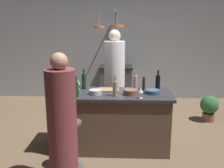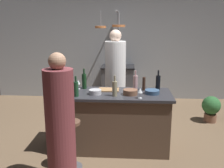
# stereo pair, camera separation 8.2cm
# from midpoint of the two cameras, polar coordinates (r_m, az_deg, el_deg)

# --- Properties ---
(ground_plane) EXTENTS (9.00, 9.00, 0.00)m
(ground_plane) POSITION_cam_midpoint_polar(r_m,az_deg,el_deg) (4.19, -0.67, -13.90)
(ground_plane) COLOR brown
(back_wall) EXTENTS (6.40, 0.16, 2.60)m
(back_wall) POSITION_cam_midpoint_polar(r_m,az_deg,el_deg) (6.59, 0.64, 8.11)
(back_wall) COLOR #9EA3A8
(back_wall) RESTS_ON ground_plane
(kitchen_island) EXTENTS (1.80, 0.72, 0.90)m
(kitchen_island) POSITION_cam_midpoint_polar(r_m,az_deg,el_deg) (4.00, -0.69, -8.15)
(kitchen_island) COLOR brown
(kitchen_island) RESTS_ON ground_plane
(stove_range) EXTENTS (0.80, 0.64, 0.89)m
(stove_range) POSITION_cam_midpoint_polar(r_m,az_deg,el_deg) (6.34, 0.50, 0.06)
(stove_range) COLOR #47474C
(stove_range) RESTS_ON ground_plane
(chef) EXTENTS (0.38, 0.38, 1.81)m
(chef) POSITION_cam_midpoint_polar(r_m,az_deg,el_deg) (4.80, 0.05, 0.38)
(chef) COLOR white
(chef) RESTS_ON ground_plane
(bar_stool_left) EXTENTS (0.28, 0.28, 0.68)m
(bar_stool_left) POSITION_cam_midpoint_polar(r_m,az_deg,el_deg) (3.53, -9.52, -12.82)
(bar_stool_left) COLOR #4C4C51
(bar_stool_left) RESTS_ON ground_plane
(guest_left) EXTENTS (0.34, 0.34, 1.62)m
(guest_left) POSITION_cam_midpoint_polar(r_m,az_deg,el_deg) (3.07, -11.77, -9.43)
(guest_left) COLOR brown
(guest_left) RESTS_ON ground_plane
(overhead_pot_rack) EXTENTS (0.59, 1.47, 2.17)m
(overhead_pot_rack) POSITION_cam_midpoint_polar(r_m,az_deg,el_deg) (5.70, -0.08, 10.40)
(overhead_pot_rack) COLOR gray
(overhead_pot_rack) RESTS_ON ground_plane
(potted_plant) EXTENTS (0.36, 0.36, 0.52)m
(potted_plant) POSITION_cam_midpoint_polar(r_m,az_deg,el_deg) (5.46, 20.41, -4.74)
(potted_plant) COLOR brown
(potted_plant) RESTS_ON ground_plane
(cutting_board) EXTENTS (0.32, 0.22, 0.02)m
(cutting_board) POSITION_cam_midpoint_polar(r_m,az_deg,el_deg) (4.00, -1.35, -1.28)
(cutting_board) COLOR #997047
(cutting_board) RESTS_ON kitchen_island
(pepper_mill) EXTENTS (0.05, 0.05, 0.21)m
(pepper_mill) POSITION_cam_midpoint_polar(r_m,az_deg,el_deg) (4.01, 6.50, 0.10)
(pepper_mill) COLOR #382319
(pepper_mill) RESTS_ON kitchen_island
(wine_bottle_red) EXTENTS (0.07, 0.07, 0.32)m
(wine_bottle_red) POSITION_cam_midpoint_polar(r_m,az_deg,el_deg) (4.09, -6.82, 0.67)
(wine_bottle_red) COLOR #143319
(wine_bottle_red) RESTS_ON kitchen_island
(wine_bottle_rose) EXTENTS (0.07, 0.07, 0.32)m
(wine_bottle_rose) POSITION_cam_midpoint_polar(r_m,az_deg,el_deg) (3.96, 4.62, 0.28)
(wine_bottle_rose) COLOR #B78C8E
(wine_bottle_rose) RESTS_ON kitchen_island
(wine_bottle_white) EXTENTS (0.07, 0.07, 0.30)m
(wine_bottle_white) POSITION_cam_midpoint_polar(r_m,az_deg,el_deg) (3.66, 0.06, -0.95)
(wine_bottle_white) COLOR gray
(wine_bottle_white) RESTS_ON kitchen_island
(wine_bottle_green) EXTENTS (0.07, 0.07, 0.30)m
(wine_bottle_green) POSITION_cam_midpoint_polar(r_m,az_deg,el_deg) (3.68, -8.56, -1.08)
(wine_bottle_green) COLOR #193D23
(wine_bottle_green) RESTS_ON kitchen_island
(wine_bottle_dark) EXTENTS (0.07, 0.07, 0.32)m
(wine_bottle_dark) POSITION_cam_midpoint_polar(r_m,az_deg,el_deg) (4.02, 9.57, 0.34)
(wine_bottle_dark) COLOR black
(wine_bottle_dark) RESTS_ON kitchen_island
(wine_glass_by_chef) EXTENTS (0.07, 0.07, 0.15)m
(wine_glass_by_chef) POSITION_cam_midpoint_polar(r_m,az_deg,el_deg) (3.58, 5.75, -1.53)
(wine_glass_by_chef) COLOR silver
(wine_glass_by_chef) RESTS_ON kitchen_island
(wine_glass_near_left_guest) EXTENTS (0.07, 0.07, 0.15)m
(wine_glass_near_left_guest) POSITION_cam_midpoint_polar(r_m,az_deg,el_deg) (4.08, -8.14, 0.29)
(wine_glass_near_left_guest) COLOR silver
(wine_glass_near_left_guest) RESTS_ON kitchen_island
(mixing_bowl_blue) EXTENTS (0.22, 0.22, 0.06)m
(mixing_bowl_blue) POSITION_cam_midpoint_polar(r_m,az_deg,el_deg) (3.85, 8.35, -1.70)
(mixing_bowl_blue) COLOR #334C6B
(mixing_bowl_blue) RESTS_ON kitchen_island
(mixing_bowl_wooden) EXTENTS (0.21, 0.21, 0.08)m
(mixing_bowl_wooden) POSITION_cam_midpoint_polar(r_m,az_deg,el_deg) (3.77, 3.54, -1.79)
(mixing_bowl_wooden) COLOR brown
(mixing_bowl_wooden) RESTS_ON kitchen_island
(mixing_bowl_steel) EXTENTS (0.18, 0.18, 0.07)m
(mixing_bowl_steel) POSITION_cam_midpoint_polar(r_m,az_deg,el_deg) (3.78, -4.33, -1.80)
(mixing_bowl_steel) COLOR #B7B7BC
(mixing_bowl_steel) RESTS_ON kitchen_island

